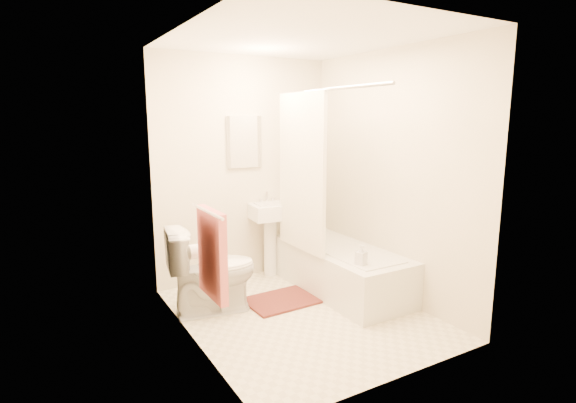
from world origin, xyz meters
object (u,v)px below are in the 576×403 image
bath_mat (281,301)px  soap_bottle (361,255)px  sink (271,237)px  bathtub (340,269)px  toilet (212,270)px

bath_mat → soap_bottle: soap_bottle is taller
sink → bathtub: bearing=-57.0°
bathtub → soap_bottle: (-0.18, -0.53, 0.32)m
toilet → bathtub: 1.34m
toilet → bath_mat: 0.76m
sink → bathtub: sink is taller
bathtub → soap_bottle: size_ratio=8.36×
bathtub → soap_bottle: bearing=-108.2°
sink → soap_bottle: bearing=-74.9°
sink → soap_bottle: sink is taller
sink → bath_mat: 0.89m
toilet → soap_bottle: (1.15, -0.70, 0.15)m
toilet → bath_mat: bearing=-91.5°
toilet → soap_bottle: size_ratio=4.20×
bathtub → bath_mat: size_ratio=2.40×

